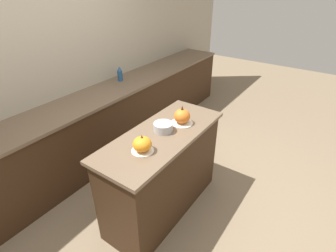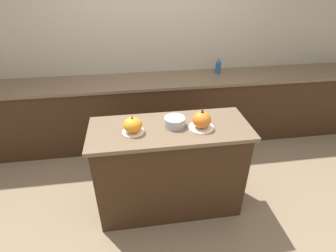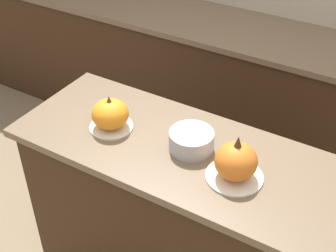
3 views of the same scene
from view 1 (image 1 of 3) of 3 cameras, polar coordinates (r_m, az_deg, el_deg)
name	(u,v)px [view 1 (image 1 of 3)]	position (r m, az deg, el deg)	size (l,w,h in m)	color
ground_plane	(163,206)	(3.01, -1.08, -17.04)	(12.00, 12.00, 0.00)	#847056
wall_back	(52,70)	(3.37, -23.92, 11.17)	(8.00, 0.06, 2.50)	#B2A893
kitchen_island	(163,173)	(2.68, -1.18, -10.15)	(1.40, 0.57, 0.94)	#382314
back_counter	(82,137)	(3.44, -18.19, -2.20)	(6.00, 0.60, 0.90)	#382314
pumpkin_cake_left	(142,145)	(2.15, -5.63, -4.05)	(0.19, 0.19, 0.16)	silver
pumpkin_cake_right	(182,117)	(2.54, 3.07, 2.03)	(0.22, 0.22, 0.19)	silver
bottle_tall	(120,74)	(3.79, -10.43, 11.09)	(0.07, 0.07, 0.21)	#235184
mixing_bowl	(163,127)	(2.42, -1.08, -0.24)	(0.18, 0.18, 0.08)	#ADADB2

